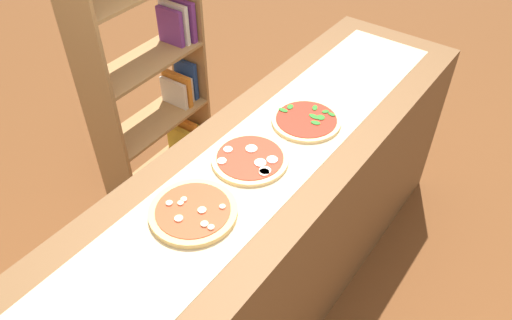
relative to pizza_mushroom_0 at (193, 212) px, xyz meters
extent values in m
plane|color=brown|center=(0.33, -0.02, -0.96)|extent=(12.00, 12.00, 0.00)
cube|color=brown|center=(0.33, -0.02, -0.49)|extent=(2.64, 0.66, 0.95)
cube|color=tan|center=(0.33, -0.02, -0.01)|extent=(2.40, 0.41, 0.00)
cylinder|color=#DBB26B|center=(0.00, 0.00, 0.00)|extent=(0.30, 0.30, 0.02)
cylinder|color=red|center=(0.00, 0.00, 0.01)|extent=(0.26, 0.26, 0.00)
cylinder|color=#C6B28E|center=(-0.03, 0.08, 0.02)|extent=(0.02, 0.02, 0.01)
cylinder|color=#C6B28E|center=(-0.03, -0.10, 0.02)|extent=(0.02, 0.02, 0.01)
cylinder|color=#C6B28E|center=(-0.03, -0.08, 0.02)|extent=(0.03, 0.03, 0.01)
cylinder|color=#C6B28E|center=(0.01, -0.03, 0.02)|extent=(0.03, 0.03, 0.01)
cylinder|color=#C6B28E|center=(0.01, 0.05, 0.02)|extent=(0.02, 0.02, 0.01)
cylinder|color=#C6B28E|center=(-0.01, 0.05, 0.02)|extent=(0.02, 0.02, 0.01)
cylinder|color=#C6B28E|center=(0.07, -0.07, 0.02)|extent=(0.02, 0.02, 0.01)
cylinder|color=#C6B28E|center=(-0.06, 0.01, 0.02)|extent=(0.03, 0.03, 0.01)
cylinder|color=#E5C17F|center=(0.33, 0.01, 0.00)|extent=(0.30, 0.30, 0.02)
cylinder|color=red|center=(0.33, 0.01, 0.01)|extent=(0.26, 0.26, 0.00)
cylinder|color=#EFE5CC|center=(0.25, 0.08, 0.01)|extent=(0.04, 0.04, 0.00)
cylinder|color=#EFE5CC|center=(0.33, -0.04, 0.01)|extent=(0.04, 0.04, 0.00)
cylinder|color=#EFE5CC|center=(0.31, 0.10, 0.01)|extent=(0.04, 0.04, 0.00)
cylinder|color=#EFE5CC|center=(0.29, -0.09, 0.01)|extent=(0.04, 0.04, 0.00)
cylinder|color=#EFE5CC|center=(0.37, 0.03, 0.01)|extent=(0.05, 0.05, 0.00)
cylinder|color=#EFE5CC|center=(0.30, -0.08, 0.01)|extent=(0.04, 0.04, 0.00)
cylinder|color=#EFE5CC|center=(0.37, -0.07, 0.01)|extent=(0.04, 0.04, 0.00)
cylinder|color=#E5C17F|center=(0.67, -0.03, 0.00)|extent=(0.29, 0.29, 0.02)
cylinder|color=#AD2314|center=(0.67, -0.03, 0.01)|extent=(0.25, 0.25, 0.00)
ellipsoid|color=#286B23|center=(0.75, -0.11, 0.01)|extent=(0.03, 0.04, 0.00)
ellipsoid|color=#286B23|center=(0.66, -0.08, 0.01)|extent=(0.04, 0.05, 0.00)
ellipsoid|color=#286B23|center=(0.69, -0.05, 0.01)|extent=(0.03, 0.05, 0.00)
ellipsoid|color=#286B23|center=(0.69, 0.06, 0.01)|extent=(0.04, 0.04, 0.00)
ellipsoid|color=#286B23|center=(0.71, -0.08, 0.01)|extent=(0.05, 0.05, 0.00)
ellipsoid|color=#286B23|center=(0.75, -0.08, 0.01)|extent=(0.04, 0.04, 0.00)
ellipsoid|color=#286B23|center=(0.75, -0.02, 0.01)|extent=(0.05, 0.04, 0.00)
ellipsoid|color=#286B23|center=(0.66, 0.07, 0.01)|extent=(0.03, 0.04, 0.00)
cube|color=#A87A47|center=(1.10, 1.06, -0.15)|extent=(0.03, 0.28, 1.63)
cube|color=#A87A47|center=(0.40, 1.04, -0.15)|extent=(0.03, 0.28, 1.63)
cube|color=#A87A47|center=(0.75, 1.05, -0.96)|extent=(0.69, 0.30, 0.02)
cube|color=gold|center=(1.06, 1.06, -0.86)|extent=(0.05, 0.22, 0.18)
cube|color=orange|center=(1.01, 1.06, -0.83)|extent=(0.04, 0.17, 0.24)
cube|color=gold|center=(0.96, 1.06, -0.85)|extent=(0.05, 0.23, 0.19)
cube|color=#A87A47|center=(0.75, 1.05, -0.55)|extent=(0.69, 0.30, 0.02)
cube|color=#234799|center=(1.07, 1.06, -0.42)|extent=(0.04, 0.16, 0.25)
cube|color=silver|center=(1.02, 1.06, -0.46)|extent=(0.05, 0.15, 0.17)
cube|color=orange|center=(0.98, 1.06, -0.44)|extent=(0.04, 0.21, 0.21)
cube|color=silver|center=(0.95, 1.06, -0.46)|extent=(0.03, 0.19, 0.17)
cube|color=#A87A47|center=(0.75, 1.05, -0.15)|extent=(0.69, 0.30, 0.02)
cube|color=#753384|center=(1.07, 1.06, -0.02)|extent=(0.04, 0.22, 0.24)
cube|color=silver|center=(1.02, 1.06, -0.02)|extent=(0.03, 0.19, 0.23)
cube|color=#753384|center=(0.99, 1.06, -0.03)|extent=(0.04, 0.17, 0.21)
camera|label=1|loc=(-0.78, -0.84, 1.24)|focal=34.44mm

